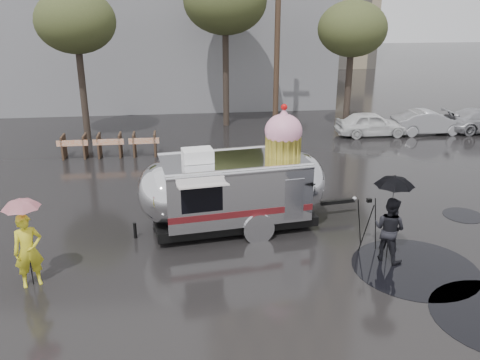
{
  "coord_description": "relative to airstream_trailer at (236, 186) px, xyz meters",
  "views": [
    {
      "loc": [
        -2.38,
        -11.77,
        6.73
      ],
      "look_at": [
        -0.75,
        2.24,
        1.52
      ],
      "focal_mm": 38.0,
      "sensor_mm": 36.0,
      "label": 1
    }
  ],
  "objects": [
    {
      "name": "airstream_trailer",
      "position": [
        0.0,
        0.0,
        0.0
      ],
      "size": [
        7.03,
        3.27,
        3.81
      ],
      "rotation": [
        0.0,
        0.0,
        0.14
      ],
      "color": "silver",
      "rests_on": "ground"
    },
    {
      "name": "utility_pole",
      "position": [
        3.36,
        11.76,
        3.28
      ],
      "size": [
        1.6,
        0.28,
        9.0
      ],
      "color": "#473323",
      "rests_on": "ground"
    },
    {
      "name": "umbrella_black",
      "position": [
        3.79,
        -2.47,
        0.64
      ],
      "size": [
        1.24,
        1.24,
        2.4
      ],
      "color": "black",
      "rests_on": "ground"
    },
    {
      "name": "tree_mid",
      "position": [
        0.86,
        12.76,
        5.0
      ],
      "size": [
        4.2,
        4.2,
        8.03
      ],
      "color": "#382D26",
      "rests_on": "ground"
    },
    {
      "name": "tree_right",
      "position": [
        6.86,
        10.76,
        3.72
      ],
      "size": [
        3.36,
        3.36,
        6.42
      ],
      "color": "#382D26",
      "rests_on": "ground"
    },
    {
      "name": "tripod",
      "position": [
        3.44,
        -1.78,
        -0.45
      ],
      "size": [
        0.57,
        0.62,
        1.5
      ],
      "rotation": [
        0.0,
        0.0,
        0.08
      ],
      "color": "black",
      "rests_on": "ground"
    },
    {
      "name": "tree_left",
      "position": [
        -6.14,
        10.76,
        4.15
      ],
      "size": [
        3.64,
        3.64,
        6.95
      ],
      "color": "#382D26",
      "rests_on": "ground"
    },
    {
      "name": "ground",
      "position": [
        0.86,
        -2.24,
        -1.34
      ],
      "size": [
        120.0,
        120.0,
        0.0
      ],
      "primitive_type": "plane",
      "color": "black",
      "rests_on": "ground"
    },
    {
      "name": "parked_cars",
      "position": [
        12.64,
        9.76,
        -0.62
      ],
      "size": [
        13.2,
        1.9,
        1.5
      ],
      "color": "silver",
      "rests_on": "ground"
    },
    {
      "name": "person_left",
      "position": [
        -5.31,
        -2.68,
        -0.41
      ],
      "size": [
        0.79,
        0.68,
        1.86
      ],
      "primitive_type": "imported",
      "rotation": [
        0.0,
        0.0,
        0.41
      ],
      "color": "yellow",
      "rests_on": "ground"
    },
    {
      "name": "umbrella_pink",
      "position": [
        -5.31,
        -2.68,
        0.58
      ],
      "size": [
        1.08,
        1.08,
        2.29
      ],
      "color": "pink",
      "rests_on": "ground"
    },
    {
      "name": "person_right",
      "position": [
        3.79,
        -2.47,
        -0.45
      ],
      "size": [
        0.92,
        0.95,
        1.78
      ],
      "primitive_type": "imported",
      "rotation": [
        0.0,
        0.0,
        2.29
      ],
      "color": "black",
      "rests_on": "ground"
    },
    {
      "name": "puddles",
      "position": [
        4.99,
        -3.77,
        -1.33
      ],
      "size": [
        5.27,
        7.43,
        0.01
      ],
      "color": "black",
      "rests_on": "ground"
    },
    {
      "name": "barricade_row",
      "position": [
        -4.69,
        7.72,
        -0.81
      ],
      "size": [
        4.3,
        0.8,
        1.0
      ],
      "color": "#473323",
      "rests_on": "ground"
    }
  ]
}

